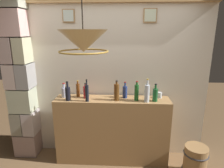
# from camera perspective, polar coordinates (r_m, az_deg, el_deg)

# --- Properties ---
(panelled_rear_partition) EXTENTS (3.03, 0.15, 2.84)m
(panelled_rear_partition) POSITION_cam_1_polar(r_m,az_deg,el_deg) (3.15, 0.32, 4.55)
(panelled_rear_partition) COLOR beige
(panelled_rear_partition) RESTS_ON ground
(stone_pillar) EXTENTS (0.39, 0.36, 2.76)m
(stone_pillar) POSITION_cam_1_polar(r_m,az_deg,el_deg) (3.42, -25.19, 2.19)
(stone_pillar) COLOR gray
(stone_pillar) RESTS_ON ground
(bar_shelf_unit) EXTENTS (1.77, 0.38, 1.06)m
(bar_shelf_unit) POSITION_cam_1_polar(r_m,az_deg,el_deg) (3.22, 0.05, -13.30)
(bar_shelf_unit) COLOR #9E7547
(bar_shelf_unit) RESTS_ON ground
(liquor_bottle_amaro) EXTENTS (0.06, 0.06, 0.26)m
(liquor_bottle_amaro) POSITION_cam_1_polar(r_m,az_deg,el_deg) (3.12, -9.93, -1.71)
(liquor_bottle_amaro) COLOR #623413
(liquor_bottle_amaro) RESTS_ON bar_shelf_unit
(liquor_bottle_gin) EXTENTS (0.08, 0.08, 0.31)m
(liquor_bottle_gin) POSITION_cam_1_polar(r_m,az_deg,el_deg) (2.90, 1.34, -2.37)
(liquor_bottle_gin) COLOR #5A3615
(liquor_bottle_gin) RESTS_ON bar_shelf_unit
(liquor_bottle_rum) EXTENTS (0.08, 0.08, 0.24)m
(liquor_bottle_rum) POSITION_cam_1_polar(r_m,az_deg,el_deg) (3.03, -7.69, -2.28)
(liquor_bottle_rum) COLOR maroon
(liquor_bottle_rum) RESTS_ON bar_shelf_unit
(liquor_bottle_whiskey) EXTENTS (0.06, 0.06, 0.30)m
(liquor_bottle_whiskey) POSITION_cam_1_polar(r_m,az_deg,el_deg) (2.92, 7.20, -2.41)
(liquor_bottle_whiskey) COLOR #1A5622
(liquor_bottle_whiskey) RESTS_ON bar_shelf_unit
(liquor_bottle_scotch) EXTENTS (0.07, 0.07, 0.26)m
(liquor_bottle_scotch) POSITION_cam_1_polar(r_m,az_deg,el_deg) (3.02, 3.81, -2.28)
(liquor_bottle_scotch) COLOR navy
(liquor_bottle_scotch) RESTS_ON bar_shelf_unit
(liquor_bottle_port) EXTENTS (0.07, 0.07, 0.27)m
(liquor_bottle_port) POSITION_cam_1_polar(r_m,az_deg,el_deg) (2.94, 12.53, -3.01)
(liquor_bottle_port) COLOR #175227
(liquor_bottle_port) RESTS_ON bar_shelf_unit
(liquor_bottle_mezcal) EXTENTS (0.08, 0.08, 0.23)m
(liquor_bottle_mezcal) POSITION_cam_1_polar(r_m,az_deg,el_deg) (3.14, -13.85, -2.25)
(liquor_bottle_mezcal) COLOR #B5B7D0
(liquor_bottle_mezcal) RESTS_ON bar_shelf_unit
(liquor_bottle_bourbon) EXTENTS (0.07, 0.07, 0.35)m
(liquor_bottle_bourbon) POSITION_cam_1_polar(r_m,az_deg,el_deg) (2.87, 10.20, -2.62)
(liquor_bottle_bourbon) COLOR silver
(liquor_bottle_bourbon) RESTS_ON bar_shelf_unit
(liquor_bottle_vermouth) EXTENTS (0.05, 0.05, 0.33)m
(liquor_bottle_vermouth) POSITION_cam_1_polar(r_m,az_deg,el_deg) (2.88, -7.34, -2.53)
(liquor_bottle_vermouth) COLOR black
(liquor_bottle_vermouth) RESTS_ON bar_shelf_unit
(liquor_bottle_tequila) EXTENTS (0.08, 0.08, 0.29)m
(liquor_bottle_tequila) POSITION_cam_1_polar(r_m,az_deg,el_deg) (2.97, -12.82, -2.67)
(liquor_bottle_tequila) COLOR black
(liquor_bottle_tequila) RESTS_ON bar_shelf_unit
(glass_tumbler_rocks) EXTENTS (0.07, 0.07, 0.09)m
(glass_tumbler_rocks) POSITION_cam_1_polar(r_m,az_deg,el_deg) (3.12, 13.79, -3.17)
(glass_tumbler_rocks) COLOR silver
(glass_tumbler_rocks) RESTS_ON bar_shelf_unit
(pendant_lamp) EXTENTS (0.47, 0.47, 0.56)m
(pendant_lamp) POSITION_cam_1_polar(r_m,az_deg,el_deg) (1.87, -8.41, 12.18)
(pendant_lamp) COLOR beige
(wooden_barrel) EXTENTS (0.35, 0.35, 0.48)m
(wooden_barrel) POSITION_cam_1_polar(r_m,az_deg,el_deg) (3.27, 23.12, -20.17)
(wooden_barrel) COLOR #9E7547
(wooden_barrel) RESTS_ON ground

